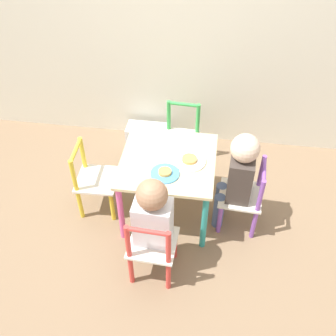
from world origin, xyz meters
The scene contains 11 objects.
ground_plane centered at (0.00, 0.00, 0.00)m, with size 6.00×6.00×0.00m, color #7F664C.
kids_table centered at (0.00, 0.00, 0.39)m, with size 0.57×0.57×0.47m.
chair_purple centered at (0.48, -0.03, 0.24)m, with size 0.27×0.27×0.50m.
chair_red centered at (-0.02, -0.48, 0.24)m, with size 0.27×0.27×0.50m.
chair_yellow centered at (-0.48, -0.02, 0.24)m, with size 0.27×0.27×0.50m.
chair_green centered at (0.03, 0.48, 0.24)m, with size 0.27×0.27×0.50m.
child_right centered at (0.42, -0.02, 0.43)m, with size 0.22×0.21×0.71m.
child_front centered at (-0.02, -0.42, 0.42)m, with size 0.21×0.22×0.70m.
plate_right centered at (0.13, 0.00, 0.48)m, with size 0.20×0.20×0.03m.
plate_front centered at (0.00, -0.13, 0.48)m, with size 0.17×0.17×0.03m.
storage_bin centered at (-0.27, 0.69, 0.08)m, with size 0.31×0.17×0.16m.
Camera 1 is at (0.25, -1.73, 2.03)m, focal length 42.00 mm.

